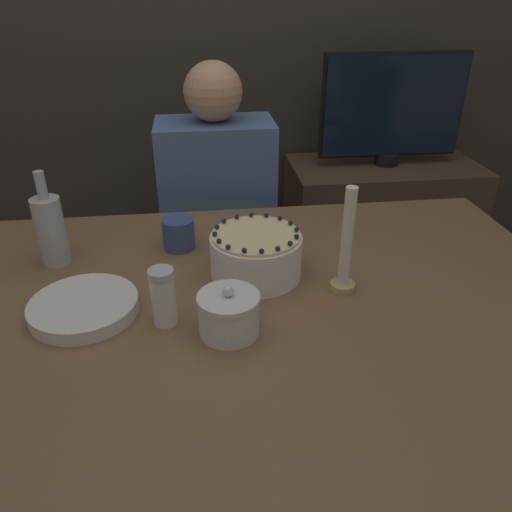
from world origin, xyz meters
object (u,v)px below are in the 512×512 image
Objects in this scene: bottle at (51,229)px; person_man_blue_shirt at (219,246)px; cake at (256,255)px; tv_monitor at (393,108)px; sugar_shaker at (163,297)px; sugar_bowl at (229,314)px; candle at (346,251)px.

person_man_blue_shirt is (0.44, 0.49, -0.33)m from bottle.
cake is at bearing -14.05° from bottle.
tv_monitor reaches higher than bottle.
sugar_shaker is at bearing -128.58° from tv_monitor.
person_man_blue_shirt is at bearing 88.57° from sugar_bowl.
tv_monitor is at bearing -154.31° from person_man_blue_shirt.
sugar_bowl is 0.55m from bottle.
tv_monitor is (0.79, 1.21, 0.13)m from sugar_bowl.
tv_monitor is (0.77, 0.37, 0.41)m from person_man_blue_shirt.
tv_monitor is (0.92, 1.16, 0.11)m from sugar_shaker.
candle is 1.19m from tv_monitor.
candle is 0.74m from bottle.
sugar_shaker is (-0.22, -0.17, 0.01)m from cake.
person_man_blue_shirt is (-0.26, 0.71, -0.34)m from candle.
bottle is at bearing 165.95° from cake.
person_man_blue_shirt reaches higher than bottle.
sugar_shaker is 0.53× the size of bottle.
sugar_shaker is 0.42m from bottle.
bottle is at bearing 162.51° from candle.
cake is 0.53m from bottle.
candle is (0.41, 0.08, 0.04)m from sugar_shaker.
bottle is (-0.42, 0.35, 0.05)m from sugar_bowl.
candle is at bearing 110.15° from person_man_blue_shirt.
bottle reaches higher than sugar_bowl.
cake is 0.19× the size of person_man_blue_shirt.
bottle reaches higher than sugar_shaker.
bottle is (-0.29, 0.30, 0.03)m from sugar_shaker.
cake reaches higher than sugar_bowl.
cake is 1.72× the size of sugar_shaker.
cake is at bearing -125.65° from tv_monitor.
sugar_shaker is 0.11× the size of person_man_blue_shirt.
sugar_bowl is 0.31m from candle.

